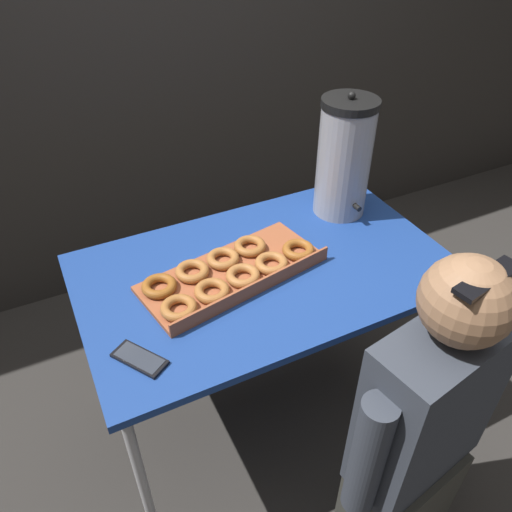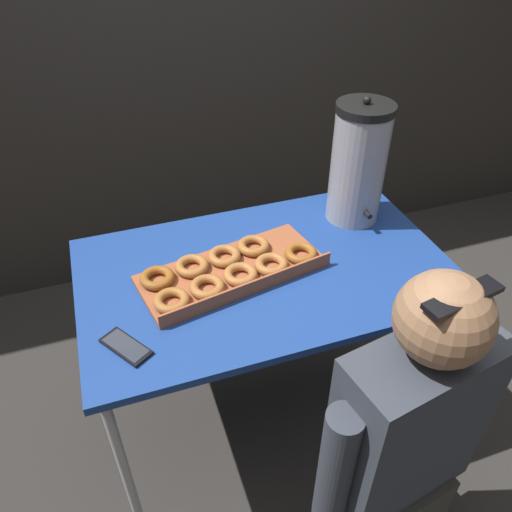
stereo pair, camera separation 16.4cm
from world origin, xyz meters
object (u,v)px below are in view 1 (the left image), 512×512
object	(u,v)px
coffee_urn	(344,158)
cell_phone	(140,359)
person_seated	(419,435)
donut_box	(230,272)

from	to	relation	value
coffee_urn	cell_phone	xyz separation A→B (m)	(-0.91, -0.40, -0.22)
coffee_urn	cell_phone	world-z (taller)	coffee_urn
cell_phone	coffee_urn	bearing A→B (deg)	-9.88
person_seated	coffee_urn	bearing A→B (deg)	-117.37
coffee_urn	person_seated	xyz separation A→B (m)	(-0.26, -0.84, -0.42)
cell_phone	person_seated	size ratio (longest dim) A/B	0.14
cell_phone	person_seated	distance (m)	0.81
donut_box	person_seated	size ratio (longest dim) A/B	0.54
donut_box	cell_phone	world-z (taller)	donut_box
cell_phone	person_seated	world-z (taller)	person_seated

